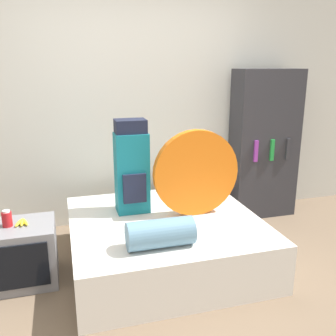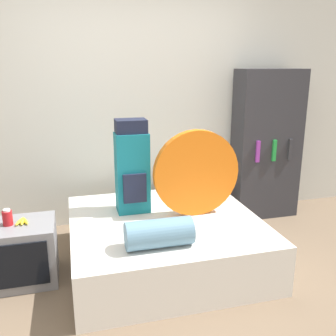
{
  "view_description": "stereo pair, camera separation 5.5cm",
  "coord_description": "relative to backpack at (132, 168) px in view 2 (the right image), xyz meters",
  "views": [
    {
      "loc": [
        -0.66,
        -2.28,
        1.7
      ],
      "look_at": [
        0.17,
        0.59,
        0.86
      ],
      "focal_mm": 40.0,
      "sensor_mm": 36.0,
      "label": 1
    },
    {
      "loc": [
        -0.6,
        -2.29,
        1.7
      ],
      "look_at": [
        0.17,
        0.59,
        0.86
      ],
      "focal_mm": 40.0,
      "sensor_mm": 36.0,
      "label": 2
    }
  ],
  "objects": [
    {
      "name": "bed",
      "position": [
        0.23,
        -0.25,
        -0.61
      ],
      "size": [
        1.59,
        1.52,
        0.41
      ],
      "color": "silver",
      "rests_on": "ground_plane"
    },
    {
      "name": "ground_plane",
      "position": [
        0.09,
        -0.85,
        -0.81
      ],
      "size": [
        16.0,
        16.0,
        0.0
      ],
      "primitive_type": "plane",
      "color": "brown"
    },
    {
      "name": "wall_back",
      "position": [
        0.09,
        0.81,
        0.49
      ],
      "size": [
        8.0,
        0.05,
        2.6
      ],
      "color": "silver",
      "rests_on": "ground_plane"
    },
    {
      "name": "tent_bag",
      "position": [
        0.52,
        -0.22,
        -0.02
      ],
      "size": [
        0.76,
        0.07,
        0.76
      ],
      "color": "orange",
      "rests_on": "bed"
    },
    {
      "name": "canister",
      "position": [
        -1.02,
        -0.22,
        -0.27
      ],
      "size": [
        0.08,
        0.08,
        0.13
      ],
      "color": "#B2191E",
      "rests_on": "television"
    },
    {
      "name": "backpack",
      "position": [
        0.0,
        0.0,
        0.0
      ],
      "size": [
        0.29,
        0.24,
        0.83
      ],
      "color": "#14707F",
      "rests_on": "bed"
    },
    {
      "name": "television",
      "position": [
        -0.95,
        -0.23,
        -0.57
      ],
      "size": [
        0.53,
        0.48,
        0.48
      ],
      "color": "gray",
      "rests_on": "ground_plane"
    },
    {
      "name": "sleeping_roll",
      "position": [
        0.06,
        -0.73,
        -0.3
      ],
      "size": [
        0.49,
        0.21,
        0.21
      ],
      "color": "#5B849E",
      "rests_on": "bed"
    },
    {
      "name": "banana_bunch",
      "position": [
        -0.92,
        -0.2,
        -0.32
      ],
      "size": [
        0.11,
        0.15,
        0.03
      ],
      "color": "yellow",
      "rests_on": "television"
    },
    {
      "name": "bookshelf",
      "position": [
        1.6,
        0.52,
        0.01
      ],
      "size": [
        0.73,
        0.35,
        1.65
      ],
      "color": "#2D2D33",
      "rests_on": "ground_plane"
    }
  ]
}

